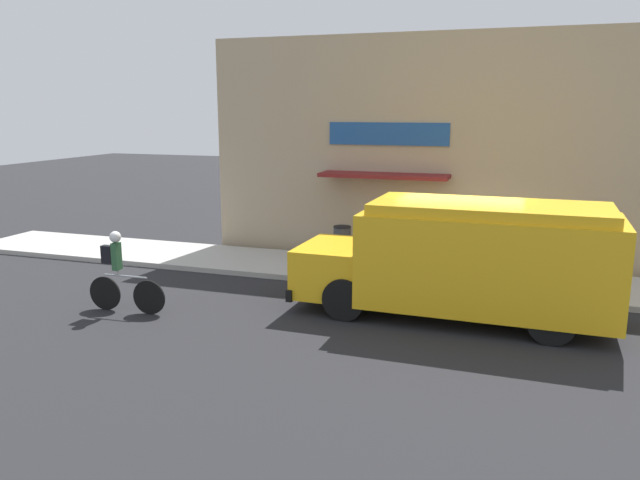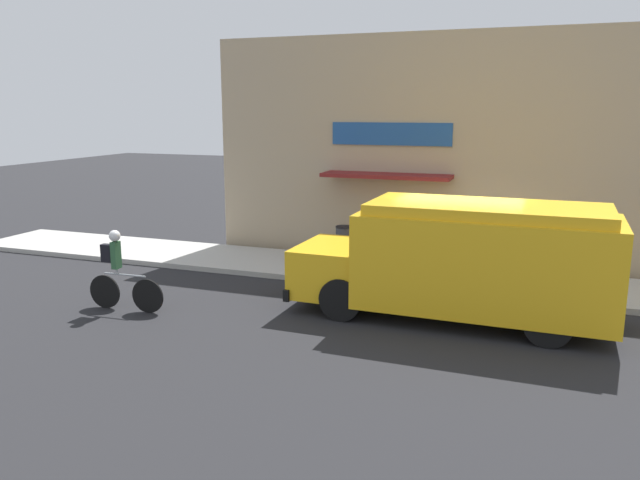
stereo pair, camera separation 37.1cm
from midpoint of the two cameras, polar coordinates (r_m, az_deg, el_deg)
ground_plane at (r=14.06m, az=13.22°, el=-5.15°), size 70.00×70.00×0.00m
sidewalk at (r=15.25m, az=13.82°, el=-3.58°), size 28.00×2.52×0.13m
storefront at (r=16.38m, az=14.80°, el=7.74°), size 14.45×1.05×5.95m
school_bus at (r=12.37m, az=13.95°, el=-1.77°), size 6.19×2.67×2.31m
cyclist at (r=13.25m, az=-17.09°, el=-2.78°), size 1.72×0.23×1.66m
trash_bin at (r=16.59m, az=2.88°, el=-0.20°), size 0.47×0.47×0.87m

